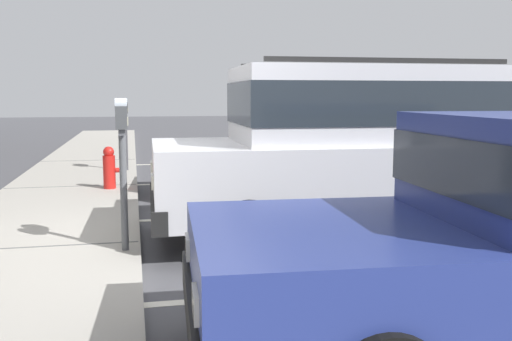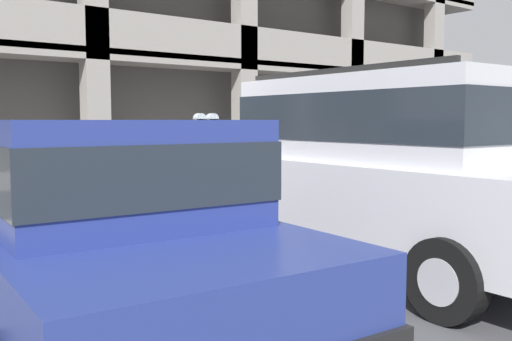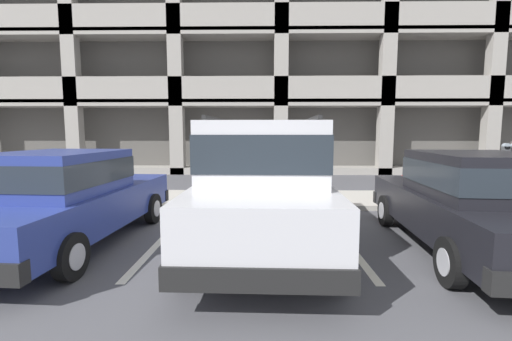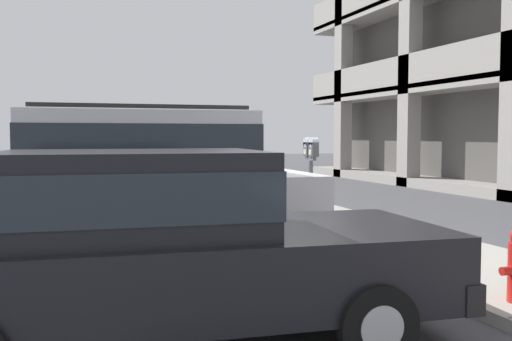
{
  "view_description": "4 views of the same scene",
  "coord_description": "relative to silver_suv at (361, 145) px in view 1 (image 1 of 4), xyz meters",
  "views": [
    {
      "loc": [
        -6.0,
        0.24,
        1.65
      ],
      "look_at": [
        0.4,
        -1.14,
        0.79
      ],
      "focal_mm": 40.0,
      "sensor_mm": 36.0,
      "label": 1
    },
    {
      "loc": [
        -4.48,
        -6.22,
        1.54
      ],
      "look_at": [
        -0.29,
        -0.75,
        0.93
      ],
      "focal_mm": 40.0,
      "sensor_mm": 36.0,
      "label": 2
    },
    {
      "loc": [
        0.14,
        -7.73,
        1.82
      ],
      "look_at": [
        0.03,
        -0.79,
        1.06
      ],
      "focal_mm": 24.0,
      "sensor_mm": 36.0,
      "label": 3
    },
    {
      "loc": [
        7.76,
        -3.34,
        1.66
      ],
      "look_at": [
        -0.31,
        -0.54,
        1.13
      ],
      "focal_mm": 40.0,
      "sensor_mm": 36.0,
      "label": 4
    }
  ],
  "objects": [
    {
      "name": "parking_stall_lines",
      "position": [
        1.4,
        0.93,
        -1.08
      ],
      "size": [
        12.69,
        4.8,
        0.01
      ],
      "color": "silver",
      "rests_on": "ground_plane"
    },
    {
      "name": "fire_hydrant",
      "position": [
        3.48,
        2.98,
        -0.62
      ],
      "size": [
        0.3,
        0.3,
        0.7
      ],
      "color": "red",
      "rests_on": "sidewalk"
    },
    {
      "name": "parking_meter_near",
      "position": [
        -0.47,
        2.68,
        0.15
      ],
      "size": [
        0.35,
        0.12,
        1.51
      ],
      "color": "#595B60",
      "rests_on": "sidewalk"
    },
    {
      "name": "parking_meter_far",
      "position": [
        5.81,
        2.73,
        0.13
      ],
      "size": [
        0.35,
        0.12,
        1.47
      ],
      "color": "#47474C",
      "rests_on": "sidewalk"
    },
    {
      "name": "ground_plane",
      "position": [
        -0.17,
        2.33,
        -1.14
      ],
      "size": [
        80.0,
        80.0,
        0.1
      ],
      "color": "#4C4C51"
    },
    {
      "name": "silver_suv",
      "position": [
        0.0,
        0.0,
        0.0
      ],
      "size": [
        2.1,
        4.82,
        2.03
      ],
      "rotation": [
        0.0,
        0.0,
        -0.02
      ],
      "color": "silver",
      "rests_on": "ground_plane"
    },
    {
      "name": "sidewalk",
      "position": [
        -0.17,
        3.63,
        -1.03
      ],
      "size": [
        40.0,
        2.2,
        0.12
      ],
      "color": "#ADA89E",
      "rests_on": "ground_plane"
    },
    {
      "name": "dark_hatchback",
      "position": [
        3.13,
        -0.28,
        -0.27
      ],
      "size": [
        2.08,
        4.6,
        1.54
      ],
      "rotation": [
        0.0,
        0.0,
        -0.08
      ],
      "color": "black",
      "rests_on": "ground_plane"
    }
  ]
}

